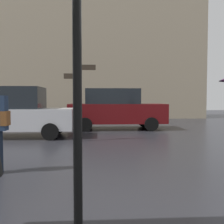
# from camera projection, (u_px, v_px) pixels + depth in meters

# --- Properties ---
(parked_car_left) EXTENTS (4.36, 1.95, 1.90)m
(parked_car_left) POSITION_uv_depth(u_px,v_px,m) (14.00, 112.00, 9.75)
(parked_car_left) COLOR silver
(parked_car_left) RESTS_ON ground
(parked_car_right) EXTENTS (4.57, 2.08, 1.93)m
(parked_car_right) POSITION_uv_depth(u_px,v_px,m) (116.00, 109.00, 12.37)
(parked_car_right) COLOR #590C0F
(parked_car_right) RESTS_ON ground
(street_signpost) EXTENTS (1.08, 0.08, 2.77)m
(street_signpost) POSITION_uv_depth(u_px,v_px,m) (79.00, 92.00, 8.74)
(street_signpost) COLOR black
(street_signpost) RESTS_ON ground
(building_block) EXTENTS (15.92, 2.35, 13.34)m
(building_block) POSITION_uv_depth(u_px,v_px,m) (99.00, 30.00, 19.42)
(building_block) COLOR gray
(building_block) RESTS_ON ground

